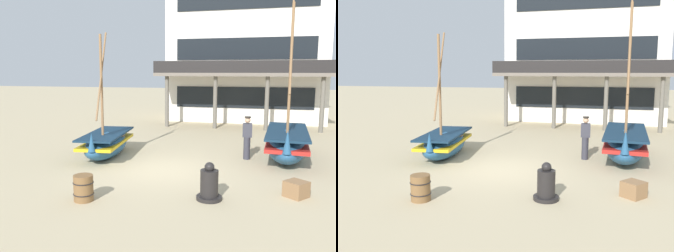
% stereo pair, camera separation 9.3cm
% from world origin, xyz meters
% --- Properties ---
extents(ground_plane, '(120.00, 120.00, 0.00)m').
position_xyz_m(ground_plane, '(0.00, 0.00, 0.00)').
color(ground_plane, tan).
extents(fishing_boat_near_left, '(1.82, 3.76, 4.92)m').
position_xyz_m(fishing_boat_near_left, '(-2.65, 1.32, 0.55)').
color(fishing_boat_near_left, '#23517A').
rests_on(fishing_boat_near_left, ground).
extents(fishing_boat_centre_large, '(1.78, 4.66, 6.19)m').
position_xyz_m(fishing_boat_centre_large, '(4.34, 2.72, 0.65)').
color(fishing_boat_centre_large, '#23517A').
rests_on(fishing_boat_centre_large, ground).
extents(fisherman_by_hull, '(0.37, 0.26, 1.68)m').
position_xyz_m(fisherman_by_hull, '(2.84, 2.32, 0.83)').
color(fisherman_by_hull, '#33333D').
rests_on(fisherman_by_hull, ground).
extents(capstan_winch, '(0.69, 0.69, 1.03)m').
position_xyz_m(capstan_winch, '(2.07, -2.53, 0.41)').
color(capstan_winch, black).
rests_on(capstan_winch, ground).
extents(wooden_barrel, '(0.56, 0.56, 0.70)m').
position_xyz_m(wooden_barrel, '(-1.15, -3.45, 0.35)').
color(wooden_barrel, brown).
rests_on(wooden_barrel, ground).
extents(cargo_crate, '(0.75, 0.75, 0.44)m').
position_xyz_m(cargo_crate, '(4.35, -1.71, 0.22)').
color(cargo_crate, olive).
rests_on(cargo_crate, ground).
extents(harbor_building_main, '(10.85, 8.36, 9.67)m').
position_xyz_m(harbor_building_main, '(2.13, 14.69, 4.82)').
color(harbor_building_main, white).
rests_on(harbor_building_main, ground).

